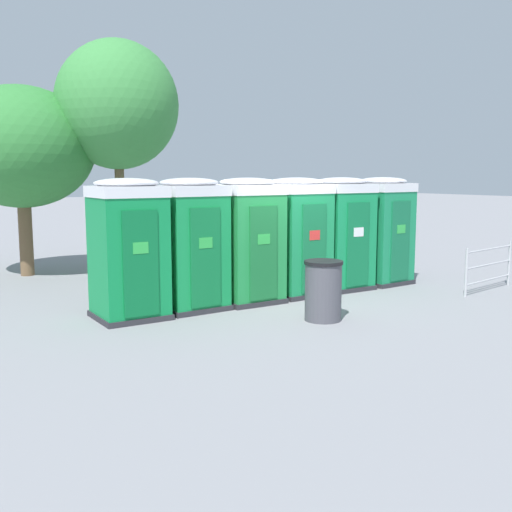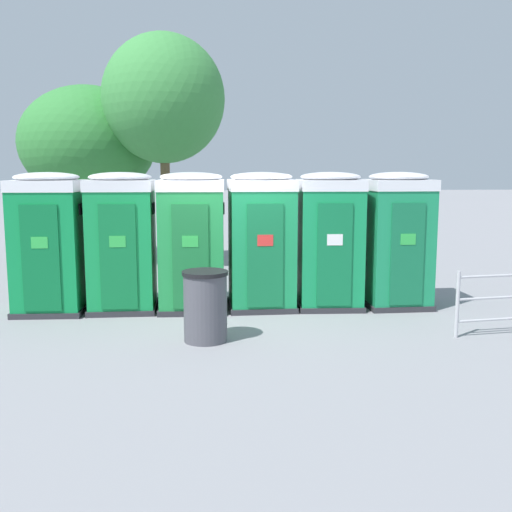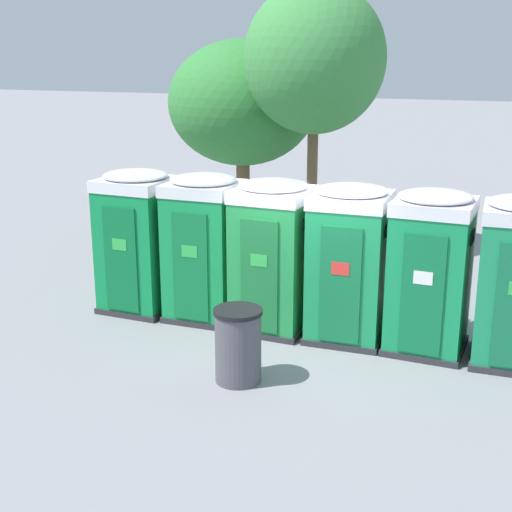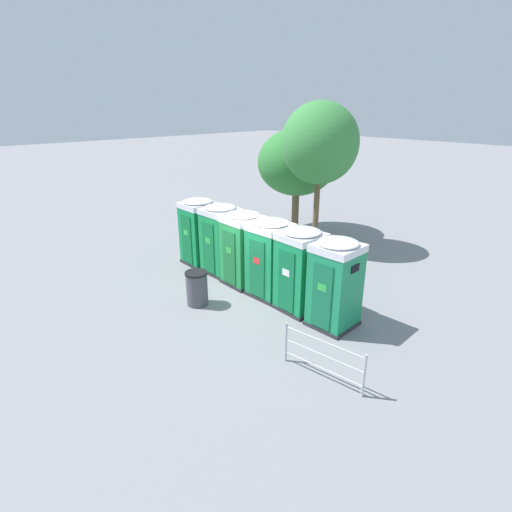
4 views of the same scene
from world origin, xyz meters
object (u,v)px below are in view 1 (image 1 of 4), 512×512
object	(u,v)px
portapotty_5	(382,230)
trash_can	(323,290)
portapotty_2	(248,240)
street_tree_0	(117,106)
street_tree_1	(21,148)
event_barrier	(489,266)
portapotty_4	(341,233)
portapotty_3	(296,236)
portapotty_0	(128,248)
portapotty_1	(190,244)

from	to	relation	value
portapotty_5	trash_can	bearing A→B (deg)	-150.04
portapotty_2	street_tree_0	size ratio (longest dim) A/B	0.42
street_tree_1	portapotty_5	bearing A→B (deg)	-41.24
portapotty_2	event_barrier	size ratio (longest dim) A/B	1.24
trash_can	portapotty_4	bearing A→B (deg)	42.19
portapotty_4	trash_can	distance (m)	3.22
portapotty_3	portapotty_4	size ratio (longest dim) A/B	1.00
portapotty_0	portapotty_4	world-z (taller)	same
portapotty_1	portapotty_5	bearing A→B (deg)	-0.90
portapotty_2	portapotty_5	size ratio (longest dim) A/B	1.00
street_tree_1	trash_can	world-z (taller)	street_tree_1
trash_can	event_barrier	world-z (taller)	trash_can
portapotty_1	street_tree_1	distance (m)	6.42
portapotty_3	portapotty_1	bearing A→B (deg)	179.03
portapotty_0	street_tree_1	world-z (taller)	street_tree_1
portapotty_0	trash_can	bearing A→B (deg)	-37.01
portapotty_3	event_barrier	world-z (taller)	portapotty_3
portapotty_1	portapotty_3	distance (m)	2.56
event_barrier	portapotty_3	bearing A→B (deg)	151.11
street_tree_1	trash_can	xyz separation A→B (m)	(3.18, -8.03, -2.73)
event_barrier	portapotty_2	bearing A→B (deg)	157.88
portapotty_1	portapotty_3	world-z (taller)	same
street_tree_0	street_tree_1	xyz separation A→B (m)	(-2.15, 1.10, -1.07)
portapotty_3	street_tree_1	world-z (taller)	street_tree_1
portapotty_0	street_tree_1	xyz separation A→B (m)	(-0.38, 5.92, 2.00)
portapotty_3	street_tree_1	size ratio (longest dim) A/B	0.53
portapotty_3	street_tree_0	bearing A→B (deg)	113.30
portapotty_3	event_barrier	bearing A→B (deg)	-28.89
street_tree_1	event_barrier	size ratio (longest dim) A/B	2.37
portapotty_0	portapotty_5	size ratio (longest dim) A/B	1.00
portapotty_4	portapotty_2	bearing A→B (deg)	-179.40
trash_can	street_tree_0	bearing A→B (deg)	98.47
portapotty_0	street_tree_0	size ratio (longest dim) A/B	0.42
portapotty_0	portapotty_1	xyz separation A→B (m)	(1.28, 0.05, 0.00)
portapotty_0	street_tree_0	bearing A→B (deg)	69.85
street_tree_1	trash_can	size ratio (longest dim) A/B	4.47
portapotty_5	street_tree_0	bearing A→B (deg)	133.69
trash_can	portapotty_5	bearing A→B (deg)	29.96
street_tree_0	trash_can	distance (m)	7.97
street_tree_0	street_tree_1	world-z (taller)	street_tree_0
portapotty_4	trash_can	xyz separation A→B (m)	(-2.32, -2.11, -0.74)
portapotty_0	event_barrier	xyz separation A→B (m)	(7.67, -2.11, -0.72)
portapotty_3	trash_can	world-z (taller)	portapotty_3
portapotty_3	street_tree_0	size ratio (longest dim) A/B	0.42
portapotty_3	street_tree_0	xyz separation A→B (m)	(-2.07, 4.82, 3.07)
portapotty_1	portapotty_3	xyz separation A→B (m)	(2.56, -0.04, -0.00)
portapotty_0	portapotty_2	xyz separation A→B (m)	(2.56, -0.03, 0.00)
portapotty_3	event_barrier	distance (m)	4.43
event_barrier	portapotty_5	bearing A→B (deg)	121.41
portapotty_0	portapotty_1	bearing A→B (deg)	2.11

